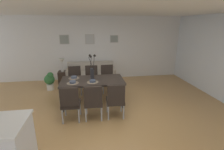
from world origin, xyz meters
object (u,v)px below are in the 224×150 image
dining_chair_mid_left (116,99)px  centerpiece_vase (92,70)px  dining_chair_near_left (70,102)px  framed_picture_left (64,40)px  dining_chair_near_right (75,79)px  table_lamp (62,62)px  bowl_far_left (93,81)px  bowl_near_right (74,77)px  bowl_near_left (73,82)px  sofa (91,76)px  dining_table (92,82)px  dining_chair_mid_right (107,77)px  dining_chair_far_left (93,101)px  framed_picture_right (114,39)px  framed_picture_center (90,39)px  dining_chair_far_right (92,78)px  potted_plant (50,80)px  side_table (63,78)px

dining_chair_mid_left → centerpiece_vase: centerpiece_vase is taller
dining_chair_near_left → framed_picture_left: (-0.46, 3.27, 1.18)m
dining_chair_near_right → table_lamp: table_lamp is taller
bowl_far_left → bowl_near_right: bearing=141.3°
bowl_near_left → sofa: size_ratio=0.09×
bowl_far_left → dining_table: bearing=90.0°
bowl_near_right → bowl_far_left: same height
dining_chair_mid_right → bowl_near_left: 1.58m
dining_chair_near_right → bowl_near_right: size_ratio=5.41×
bowl_near_left → bowl_near_right: same height
centerpiece_vase → bowl_far_left: size_ratio=4.32×
dining_chair_mid_left → bowl_near_left: size_ratio=5.41×
dining_chair_far_left → framed_picture_right: 3.62m
sofa → framed_picture_center: size_ratio=4.73×
bowl_near_left → dining_table: bearing=21.8°
framed_picture_center → dining_table: bearing=-90.0°
dining_chair_far_right → framed_picture_center: (0.00, 1.49, 1.18)m
dining_table → dining_chair_far_left: bearing=-90.9°
centerpiece_vase → sofa: centerpiece_vase is taller
dining_table → dining_chair_far_left: 0.91m
sofa → centerpiece_vase: bearing=-89.9°
dining_chair_mid_right → potted_plant: bearing=170.0°
dining_chair_mid_right → dining_chair_far_right: bearing=-178.6°
dining_chair_near_right → dining_chair_mid_left: same height
bowl_near_right → dining_chair_mid_left: bearing=-45.8°
sofa → framed_picture_left: (-1.01, 0.48, 1.42)m
dining_chair_near_right → dining_chair_far_left: (0.56, -1.76, 0.00)m
dining_chair_near_right → dining_chair_mid_right: size_ratio=1.00×
dining_chair_near_left → sofa: dining_chair_near_left is taller
table_lamp → framed_picture_right: bearing=14.2°
dining_chair_near_right → dining_chair_far_right: bearing=2.2°
potted_plant → dining_chair_near_right: bearing=-23.3°
dining_chair_far_left → bowl_near_right: 1.26m
dining_chair_far_left → framed_picture_right: size_ratio=2.67×
centerpiece_vase → sofa: bearing=90.1°
table_lamp → dining_chair_far_left: bearing=-68.3°
table_lamp → dining_chair_near_right: bearing=-61.5°
dining_chair_mid_right → framed_picture_center: 1.97m
dining_chair_near_left → sofa: bearing=78.8°
dining_chair_far_left → framed_picture_left: framed_picture_left is taller
sofa → framed_picture_left: size_ratio=4.90×
centerpiece_vase → framed_picture_left: (-1.01, 2.37, 0.67)m
dining_chair_near_left → dining_chair_near_right: same height
sofa → side_table: size_ratio=3.63×
bowl_far_left → table_lamp: table_lamp is taller
dining_table → dining_chair_near_left: 1.07m
bowl_near_left → framed_picture_left: size_ratio=0.44×
dining_table → bowl_near_right: bowl_near_right is taller
dining_chair_far_right → table_lamp: table_lamp is taller
table_lamp → framed_picture_left: 0.97m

